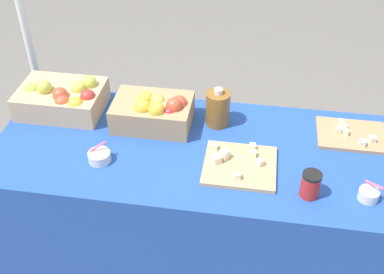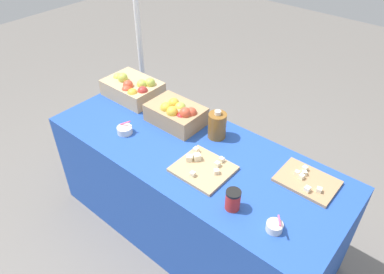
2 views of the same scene
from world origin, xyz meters
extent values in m
plane|color=slate|center=(0.00, 0.00, 0.00)|extent=(10.00, 10.00, 0.00)
cube|color=#234CAD|center=(0.00, 0.00, 0.37)|extent=(1.90, 0.76, 0.74)
cube|color=tan|center=(-0.73, 0.19, 0.80)|extent=(0.40, 0.29, 0.12)
sphere|color=#B2C64C|center=(-0.87, 0.18, 0.85)|extent=(0.07, 0.07, 0.07)
sphere|color=#B2C64C|center=(-0.60, 0.25, 0.87)|extent=(0.07, 0.07, 0.07)
sphere|color=gold|center=(-0.62, 0.09, 0.85)|extent=(0.07, 0.07, 0.07)
sphere|color=#B2332D|center=(-0.58, 0.15, 0.86)|extent=(0.07, 0.07, 0.07)
sphere|color=#D14C33|center=(-0.68, 0.10, 0.85)|extent=(0.07, 0.07, 0.07)
sphere|color=#D14C33|center=(-0.70, 0.13, 0.87)|extent=(0.07, 0.07, 0.07)
sphere|color=#B2C64C|center=(-0.79, 0.16, 0.88)|extent=(0.07, 0.07, 0.07)
sphere|color=#B2C64C|center=(-0.64, 0.20, 0.86)|extent=(0.07, 0.07, 0.07)
cube|color=tan|center=(-0.27, 0.15, 0.80)|extent=(0.36, 0.25, 0.12)
sphere|color=#D14C33|center=(-0.28, 0.10, 0.84)|extent=(0.07, 0.07, 0.07)
sphere|color=#D14C33|center=(-0.16, 0.12, 0.87)|extent=(0.07, 0.07, 0.07)
sphere|color=#D14C33|center=(-0.14, 0.15, 0.86)|extent=(0.07, 0.07, 0.07)
sphere|color=gold|center=(-0.23, 0.08, 0.87)|extent=(0.07, 0.07, 0.07)
sphere|color=red|center=(-0.17, 0.10, 0.84)|extent=(0.07, 0.07, 0.07)
sphere|color=#B2C64C|center=(-0.25, 0.17, 0.85)|extent=(0.07, 0.07, 0.07)
sphere|color=gold|center=(-0.30, 0.09, 0.87)|extent=(0.07, 0.07, 0.07)
sphere|color=gold|center=(-0.30, 0.17, 0.86)|extent=(0.07, 0.07, 0.07)
cube|color=tan|center=(0.16, -0.10, 0.75)|extent=(0.31, 0.28, 0.02)
cube|color=beige|center=(0.16, -0.19, 0.77)|extent=(0.03, 0.03, 0.03)
cube|color=beige|center=(0.21, -0.04, 0.77)|extent=(0.03, 0.03, 0.03)
cube|color=beige|center=(0.09, -0.07, 0.78)|extent=(0.05, 0.05, 0.04)
cube|color=beige|center=(0.21, 0.01, 0.77)|extent=(0.03, 0.03, 0.03)
cube|color=beige|center=(0.06, -0.10, 0.78)|extent=(0.05, 0.05, 0.03)
cube|color=beige|center=(0.04, -0.02, 0.77)|extent=(0.03, 0.03, 0.03)
cube|color=beige|center=(0.25, -0.09, 0.77)|extent=(0.04, 0.04, 0.03)
cube|color=tan|center=(0.65, 0.19, 0.75)|extent=(0.31, 0.23, 0.02)
cube|color=beige|center=(0.62, 0.18, 0.77)|extent=(0.03, 0.03, 0.03)
cube|color=beige|center=(0.69, 0.11, 0.77)|extent=(0.03, 0.03, 0.03)
cube|color=beige|center=(0.74, 0.14, 0.77)|extent=(0.03, 0.03, 0.03)
cube|color=beige|center=(0.62, 0.21, 0.77)|extent=(0.04, 0.04, 0.02)
cube|color=beige|center=(0.59, 0.19, 0.77)|extent=(0.03, 0.03, 0.03)
cube|color=beige|center=(0.61, 0.25, 0.77)|extent=(0.03, 0.03, 0.03)
cylinder|color=silver|center=(0.68, -0.21, 0.76)|extent=(0.08, 0.08, 0.04)
cylinder|color=#EA598C|center=(0.69, -0.20, 0.81)|extent=(0.06, 0.09, 0.05)
cylinder|color=silver|center=(-0.44, -0.15, 0.76)|extent=(0.10, 0.10, 0.04)
cylinder|color=#EA598C|center=(-0.44, -0.13, 0.80)|extent=(0.07, 0.04, 0.05)
cylinder|color=brown|center=(0.03, 0.20, 0.82)|extent=(0.11, 0.11, 0.17)
cylinder|color=silver|center=(0.03, 0.20, 0.92)|extent=(0.04, 0.04, 0.02)
cylinder|color=red|center=(0.45, -0.22, 0.79)|extent=(0.08, 0.08, 0.10)
cylinder|color=black|center=(0.45, -0.22, 0.85)|extent=(0.08, 0.08, 0.01)
cylinder|color=white|center=(-1.06, 0.58, 0.96)|extent=(0.04, 0.04, 1.93)
camera|label=1|loc=(0.20, -1.62, 2.11)|focal=44.79mm
camera|label=2|loc=(1.07, -1.28, 2.12)|focal=33.62mm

